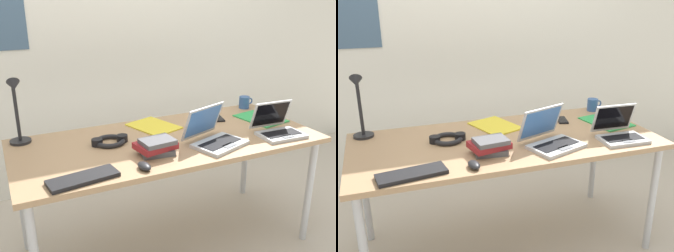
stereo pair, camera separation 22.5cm
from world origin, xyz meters
TOP-DOWN VIEW (x-y plane):
  - ground_plane at (0.00, 0.00)m, footprint 12.00×12.00m
  - wall_back at (-0.00, 1.10)m, footprint 6.00×0.13m
  - desk at (0.00, 0.00)m, footprint 1.80×0.80m
  - desk_lamp at (-0.80, 0.28)m, footprint 0.12×0.18m
  - laptop_far_corner at (0.63, -0.22)m, footprint 0.27×0.25m
  - laptop_front_left at (0.21, -0.19)m, footprint 0.37×0.35m
  - external_keyboard at (-0.58, -0.31)m, footprint 0.34×0.17m
  - computer_mouse at (-0.28, -0.32)m, footprint 0.07×0.10m
  - cell_phone at (0.46, 0.19)m, footprint 0.10×0.15m
  - headphones at (-0.34, 0.07)m, footprint 0.21×0.18m
  - book_stack at (-0.15, -0.18)m, footprint 0.23×0.19m
  - paper_folder_near_mouse at (0.01, 0.23)m, footprint 0.32×0.37m
  - paper_folder_back_right at (0.73, 0.06)m, footprint 0.28×0.35m
  - coffee_mug at (0.78, 0.32)m, footprint 0.11×0.08m

SIDE VIEW (x-z plane):
  - ground_plane at x=0.00m, z-range 0.00..0.00m
  - desk at x=0.00m, z-range 0.31..1.05m
  - paper_folder_near_mouse at x=0.01m, z-range 0.74..0.75m
  - paper_folder_back_right at x=0.73m, z-range 0.74..0.75m
  - cell_phone at x=0.46m, z-range 0.74..0.75m
  - external_keyboard at x=-0.58m, z-range 0.74..0.76m
  - headphones at x=-0.34m, z-range 0.74..0.78m
  - computer_mouse at x=-0.28m, z-range 0.74..0.77m
  - laptop_far_corner at x=0.63m, z-range 0.68..0.88m
  - laptop_front_left at x=0.21m, z-range 0.68..0.89m
  - coffee_mug at x=0.78m, z-range 0.74..0.83m
  - book_stack at x=-0.15m, z-range 0.74..0.83m
  - desk_lamp at x=-0.80m, z-range 0.74..1.14m
  - wall_back at x=0.00m, z-range 0.00..2.60m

